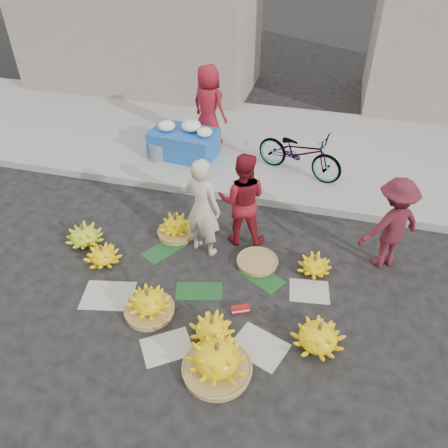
% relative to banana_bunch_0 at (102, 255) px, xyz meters
% --- Properties ---
extents(ground, '(80.00, 80.00, 0.00)m').
position_rel_banana_bunch_0_xyz_m(ground, '(1.68, -0.02, -0.14)').
color(ground, black).
rests_on(ground, ground).
extents(curb, '(40.00, 0.25, 0.15)m').
position_rel_banana_bunch_0_xyz_m(curb, '(1.68, 2.18, -0.06)').
color(curb, gray).
rests_on(curb, ground).
extents(sidewalk, '(40.00, 4.00, 0.12)m').
position_rel_banana_bunch_0_xyz_m(sidewalk, '(1.68, 4.28, -0.08)').
color(sidewalk, gray).
rests_on(sidewalk, ground).
extents(building_left, '(6.00, 3.00, 4.00)m').
position_rel_banana_bunch_0_xyz_m(building_left, '(-2.32, 7.18, 1.86)').
color(building_left, gray).
rests_on(building_left, sidewalk).
extents(newspaper_scatter, '(3.20, 1.80, 0.00)m').
position_rel_banana_bunch_0_xyz_m(newspaper_scatter, '(1.68, -0.82, -0.13)').
color(newspaper_scatter, beige).
rests_on(newspaper_scatter, ground).
extents(banana_leaves, '(2.00, 1.00, 0.00)m').
position_rel_banana_bunch_0_xyz_m(banana_leaves, '(1.58, 0.18, -0.13)').
color(banana_leaves, '#16421D').
rests_on(banana_leaves, ground).
extents(banana_bunch_0, '(0.58, 0.58, 0.32)m').
position_rel_banana_bunch_0_xyz_m(banana_bunch_0, '(0.00, 0.00, 0.00)').
color(banana_bunch_0, yellow).
rests_on(banana_bunch_0, ground).
extents(banana_bunch_1, '(0.64, 0.64, 0.45)m').
position_rel_banana_bunch_0_xyz_m(banana_bunch_1, '(1.06, -0.76, 0.05)').
color(banana_bunch_1, olive).
rests_on(banana_bunch_1, ground).
extents(banana_bunch_2, '(0.85, 0.85, 0.53)m').
position_rel_banana_bunch_0_xyz_m(banana_bunch_2, '(2.17, -1.39, 0.10)').
color(banana_bunch_2, olive).
rests_on(banana_bunch_2, ground).
extents(banana_bunch_3, '(0.69, 0.69, 0.35)m').
position_rel_banana_bunch_0_xyz_m(banana_bunch_3, '(1.97, -0.91, 0.02)').
color(banana_bunch_3, yellow).
rests_on(banana_bunch_3, ground).
extents(banana_bunch_4, '(0.80, 0.80, 0.40)m').
position_rel_banana_bunch_0_xyz_m(banana_bunch_4, '(3.26, -0.71, 0.04)').
color(banana_bunch_4, yellow).
rests_on(banana_bunch_4, ground).
extents(banana_bunch_5, '(0.54, 0.54, 0.30)m').
position_rel_banana_bunch_0_xyz_m(banana_bunch_5, '(3.09, 0.61, -0.01)').
color(banana_bunch_5, yellow).
rests_on(banana_bunch_5, ground).
extents(banana_bunch_6, '(0.58, 0.58, 0.36)m').
position_rel_banana_bunch_0_xyz_m(banana_bunch_6, '(-0.49, 0.33, 0.02)').
color(banana_bunch_6, '#A1C21B').
rests_on(banana_bunch_6, ground).
extents(banana_bunch_7, '(0.58, 0.58, 0.41)m').
position_rel_banana_bunch_0_xyz_m(banana_bunch_7, '(0.85, 0.89, 0.03)').
color(banana_bunch_7, olive).
rests_on(banana_bunch_7, ground).
extents(basket_spare, '(0.62, 0.62, 0.07)m').
position_rel_banana_bunch_0_xyz_m(basket_spare, '(2.26, 0.55, -0.10)').
color(basket_spare, olive).
rests_on(basket_spare, ground).
extents(incense_stack, '(0.25, 0.17, 0.10)m').
position_rel_banana_bunch_0_xyz_m(incense_stack, '(2.23, -0.43, -0.08)').
color(incense_stack, '#AC1412').
rests_on(incense_stack, ground).
extents(vendor_cream, '(0.68, 0.55, 1.61)m').
position_rel_banana_bunch_0_xyz_m(vendor_cream, '(1.39, 0.66, 0.67)').
color(vendor_cream, beige).
rests_on(vendor_cream, ground).
extents(vendor_red, '(0.82, 0.68, 1.54)m').
position_rel_banana_bunch_0_xyz_m(vendor_red, '(1.89, 1.05, 0.63)').
color(vendor_red, maroon).
rests_on(vendor_red, ground).
extents(man_striped, '(1.08, 0.98, 1.46)m').
position_rel_banana_bunch_0_xyz_m(man_striped, '(4.06, 1.06, 0.59)').
color(man_striped, maroon).
rests_on(man_striped, ground).
extents(flower_table, '(1.37, 0.94, 0.75)m').
position_rel_banana_bunch_0_xyz_m(flower_table, '(0.18, 3.27, 0.29)').
color(flower_table, '#1951A8').
rests_on(flower_table, sidewalk).
extents(grey_bucket, '(0.30, 0.30, 0.34)m').
position_rel_banana_bunch_0_xyz_m(grey_bucket, '(-0.29, 2.95, 0.15)').
color(grey_bucket, slate).
rests_on(grey_bucket, sidewalk).
extents(flower_vendor, '(0.96, 0.82, 1.67)m').
position_rel_banana_bunch_0_xyz_m(flower_vendor, '(0.52, 3.93, 0.82)').
color(flower_vendor, maroon).
rests_on(flower_vendor, sidewalk).
extents(bicycle, '(1.14, 1.82, 0.90)m').
position_rel_banana_bunch_0_xyz_m(bicycle, '(2.52, 3.15, 0.43)').
color(bicycle, gray).
rests_on(bicycle, sidewalk).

